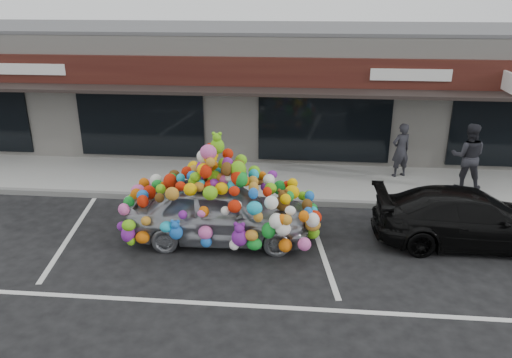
# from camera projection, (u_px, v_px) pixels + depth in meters

# --- Properties ---
(ground) EXTENTS (90.00, 90.00, 0.00)m
(ground) POSITION_uv_depth(u_px,v_px,m) (199.00, 244.00, 11.63)
(ground) COLOR black
(ground) RESTS_ON ground
(shop_building) EXTENTS (24.00, 7.20, 4.31)m
(shop_building) POSITION_uv_depth(u_px,v_px,m) (242.00, 86.00, 18.70)
(shop_building) COLOR beige
(shop_building) RESTS_ON ground
(sidewalk) EXTENTS (26.00, 3.00, 0.15)m
(sidewalk) POSITION_uv_depth(u_px,v_px,m) (225.00, 180.00, 15.32)
(sidewalk) COLOR #989893
(sidewalk) RESTS_ON ground
(kerb) EXTENTS (26.00, 0.18, 0.16)m
(kerb) POSITION_uv_depth(u_px,v_px,m) (217.00, 199.00, 13.92)
(kerb) COLOR slate
(kerb) RESTS_ON ground
(parking_stripe_left) EXTENTS (0.73, 4.37, 0.01)m
(parking_stripe_left) POSITION_uv_depth(u_px,v_px,m) (71.00, 234.00, 12.09)
(parking_stripe_left) COLOR silver
(parking_stripe_left) RESTS_ON ground
(parking_stripe_mid) EXTENTS (0.73, 4.37, 0.01)m
(parking_stripe_mid) POSITION_uv_depth(u_px,v_px,m) (320.00, 245.00, 11.57)
(parking_stripe_mid) COLOR silver
(parking_stripe_mid) RESTS_ON ground
(lane_line) EXTENTS (14.00, 0.12, 0.01)m
(lane_line) POSITION_uv_depth(u_px,v_px,m) (280.00, 307.00, 9.31)
(lane_line) COLOR silver
(lane_line) RESTS_ON ground
(toy_car) EXTENTS (3.06, 4.56, 2.63)m
(toy_car) POSITION_uv_depth(u_px,v_px,m) (219.00, 204.00, 11.57)
(toy_car) COLOR gray
(toy_car) RESTS_ON ground
(black_sedan) EXTENTS (1.85, 4.42, 1.28)m
(black_sedan) POSITION_uv_depth(u_px,v_px,m) (470.00, 218.00, 11.46)
(black_sedan) COLOR black
(black_sedan) RESTS_ON ground
(pedestrian_a) EXTENTS (0.72, 0.62, 1.67)m
(pedestrian_a) POSITION_uv_depth(u_px,v_px,m) (401.00, 150.00, 15.13)
(pedestrian_a) COLOR black
(pedestrian_a) RESTS_ON sidewalk
(pedestrian_b) EXTENTS (1.06, 0.90, 1.92)m
(pedestrian_b) POSITION_uv_depth(u_px,v_px,m) (468.00, 156.00, 14.18)
(pedestrian_b) COLOR black
(pedestrian_b) RESTS_ON sidewalk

